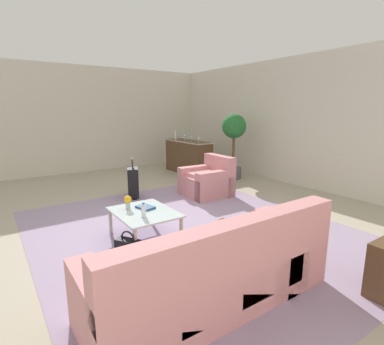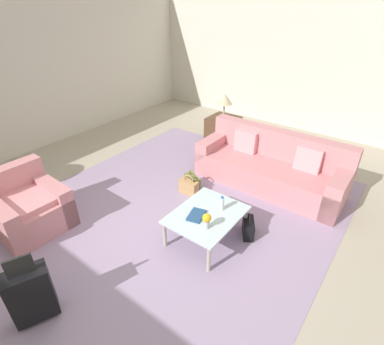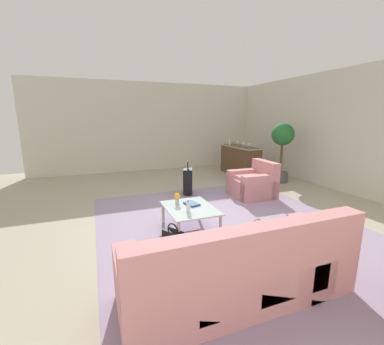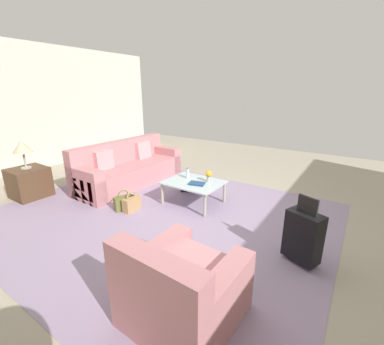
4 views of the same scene
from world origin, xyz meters
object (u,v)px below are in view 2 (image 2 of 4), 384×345
object	(u,v)px
side_table	(223,130)
handbag_black	(248,227)
coffee_table	(207,217)
flower_vase	(207,220)
coffee_table_book	(196,215)
couch	(271,168)
handbag_olive	(192,182)
armchair	(27,208)
suitcase_black	(31,294)
handbag_tan	(189,187)
table_lamp	(224,99)
water_bottle	(222,203)

from	to	relation	value
side_table	handbag_black	bearing A→B (deg)	-141.28
coffee_table	side_table	xyz separation A→B (m)	(2.80, 1.50, -0.08)
coffee_table	flower_vase	bearing A→B (deg)	-145.71
side_table	coffee_table_book	bearing A→B (deg)	-154.07
couch	handbag_olive	distance (m)	1.37
armchair	side_table	world-z (taller)	armchair
side_table	armchair	bearing A→B (deg)	170.72
couch	handbag_olive	xyz separation A→B (m)	(-0.94, 0.99, -0.19)
coffee_table	suitcase_black	xyz separation A→B (m)	(-2.00, 0.70, -0.01)
suitcase_black	handbag_black	world-z (taller)	suitcase_black
coffee_table_book	handbag_tan	world-z (taller)	coffee_table_book
flower_vase	table_lamp	bearing A→B (deg)	28.65
water_bottle	coffee_table_book	world-z (taller)	water_bottle
armchair	side_table	distance (m)	4.15
coffee_table	coffee_table_book	xyz separation A→B (m)	(-0.12, 0.08, 0.06)
side_table	table_lamp	size ratio (longest dim) A/B	1.15
coffee_table	handbag_olive	world-z (taller)	coffee_table
coffee_table_book	handbag_olive	bearing A→B (deg)	24.94
couch	armchair	bearing A→B (deg)	143.74
coffee_table	table_lamp	world-z (taller)	table_lamp
water_bottle	handbag_olive	bearing A→B (deg)	56.30
table_lamp	side_table	bearing A→B (deg)	0.00
coffee_table_book	handbag_tan	bearing A→B (deg)	28.16
flower_vase	handbag_olive	world-z (taller)	flower_vase
suitcase_black	handbag_olive	world-z (taller)	suitcase_black
couch	coffee_table	bearing A→B (deg)	176.81
handbag_tan	handbag_olive	world-z (taller)	same
couch	flower_vase	bearing A→B (deg)	-178.58
coffee_table	side_table	bearing A→B (deg)	28.18
coffee_table	handbag_black	size ratio (longest dim) A/B	2.79
couch	handbag_tan	bearing A→B (deg)	138.93
couch	suitcase_black	bearing A→B (deg)	168.10
armchair	suitcase_black	distance (m)	1.63
coffee_table_book	handbag_black	xyz separation A→B (m)	(0.52, -0.50, -0.30)
suitcase_black	coffee_table_book	bearing A→B (deg)	-18.25
handbag_black	handbag_olive	distance (m)	1.39
table_lamp	handbag_olive	world-z (taller)	table_lamp
coffee_table	flower_vase	distance (m)	0.32
coffee_table	flower_vase	world-z (taller)	flower_vase
side_table	table_lamp	world-z (taller)	table_lamp
flower_vase	side_table	xyz separation A→B (m)	(3.02, 1.65, -0.25)
couch	water_bottle	xyz separation A→B (m)	(-1.60, 0.00, 0.19)
coffee_table_book	table_lamp	xyz separation A→B (m)	(2.92, 1.42, 0.54)
side_table	suitcase_black	distance (m)	4.87
water_bottle	table_lamp	size ratio (longest dim) A/B	0.38
table_lamp	handbag_olive	xyz separation A→B (m)	(-1.94, -0.61, -0.84)
armchair	handbag_tan	world-z (taller)	armchair
coffee_table_book	coffee_table	bearing A→B (deg)	-48.30
table_lamp	handbag_black	xyz separation A→B (m)	(-2.40, -1.92, -0.84)
handbag_tan	handbag_olive	distance (m)	0.16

